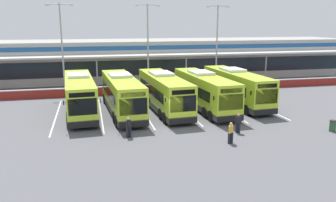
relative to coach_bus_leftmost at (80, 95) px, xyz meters
name	(u,v)px	position (x,y,z in m)	size (l,w,h in m)	color
ground_plane	(178,127)	(8.24, -6.58, -1.79)	(200.00, 200.00, 0.00)	#56565B
terminal_building	(135,59)	(8.24, 20.33, 1.23)	(70.00, 13.00, 6.00)	#B7B7B2
red_barrier_wall	(149,89)	(8.24, 7.92, -1.23)	(60.00, 0.40, 1.10)	maroon
coach_bus_leftmost	(80,95)	(0.00, 0.00, 0.00)	(3.51, 12.28, 3.78)	#B7DB2D
coach_bus_left_centre	(122,95)	(4.04, -0.83, 0.00)	(3.51, 12.28, 3.78)	#B7DB2D
coach_bus_centre	(164,93)	(8.26, -0.78, 0.00)	(3.51, 12.28, 3.78)	#B7DB2D
coach_bus_right_centre	(204,92)	(12.41, -1.12, 0.00)	(3.51, 12.28, 3.78)	#B7DB2D
coach_bus_rightmost	(236,88)	(16.53, 0.26, 0.00)	(3.51, 12.28, 3.78)	#B7DB2D
bay_stripe_far_west	(56,116)	(-2.26, -0.58, -1.78)	(0.14, 13.00, 0.01)	silver
bay_stripe_west	(101,113)	(1.94, -0.58, -1.78)	(0.14, 13.00, 0.01)	silver
bay_stripe_mid_west	(143,111)	(6.14, -0.58, -1.78)	(0.14, 13.00, 0.01)	silver
bay_stripe_centre	(183,109)	(10.34, -0.58, -1.78)	(0.14, 13.00, 0.01)	silver
bay_stripe_mid_east	(221,106)	(14.54, -0.58, -1.78)	(0.14, 13.00, 0.01)	silver
bay_stripe_east	(257,104)	(18.74, -0.58, -1.78)	(0.14, 13.00, 0.01)	silver
pedestrian_in_dark_coat	(231,132)	(10.97, -11.46, -0.91)	(0.45, 0.44, 1.62)	black
pedestrian_child	(129,127)	(3.79, -8.42, -0.91)	(0.44, 0.45, 1.62)	black
pedestrian_near_bin	(238,123)	(12.52, -9.31, -0.91)	(0.53, 0.31, 1.62)	black
lamp_post_west	(62,43)	(-2.05, 10.34, 4.50)	(3.24, 0.28, 11.00)	#9E9EA3
lamp_post_centre	(148,42)	(8.54, 10.00, 4.50)	(3.24, 0.28, 11.00)	#9E9EA3
lamp_post_east	(217,41)	(18.24, 10.88, 4.50)	(3.24, 0.28, 11.00)	#9E9EA3
litter_bin	(333,126)	(20.28, -10.67, -1.32)	(0.54, 0.54, 0.93)	#2D5133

